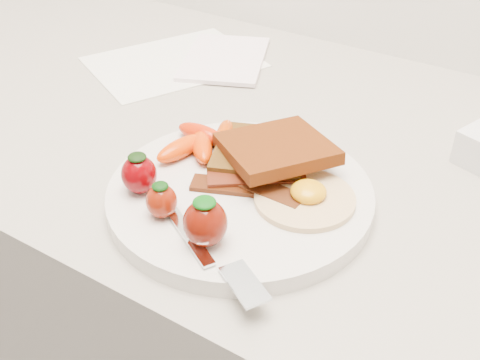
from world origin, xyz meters
The scene contains 10 objects.
plate centered at (0.01, 1.56, 0.91)m, with size 0.27×0.27×0.02m, color silver.
toast_lower centered at (0.00, 1.62, 0.93)m, with size 0.10×0.10×0.01m, color black.
toast_upper centered at (0.02, 1.62, 0.94)m, with size 0.10×0.10×0.01m, color black.
fried_egg centered at (0.08, 1.58, 0.92)m, with size 0.10×0.10×0.02m.
bacon_strips centered at (0.02, 1.57, 0.92)m, with size 0.12×0.09×0.01m.
baby_carrots centered at (-0.07, 1.60, 0.93)m, with size 0.08×0.11×0.02m.
strawberries centered at (-0.02, 1.49, 0.94)m, with size 0.14×0.07×0.05m.
fork centered at (0.04, 1.47, 0.92)m, with size 0.17×0.09×0.00m.
paper_sheet centered at (-0.26, 1.80, 0.90)m, with size 0.18×0.24×0.00m, color white.
notepad centered at (-0.20, 1.84, 0.91)m, with size 0.12×0.17×0.01m, color white.
Camera 1 is at (0.28, 1.15, 1.28)m, focal length 45.00 mm.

